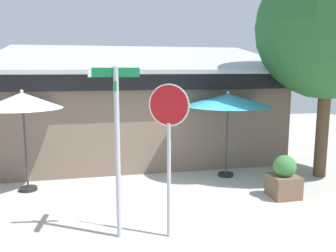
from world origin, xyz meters
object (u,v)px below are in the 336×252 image
patio_umbrella_teal_center (228,100)px  sidewalk_planter (284,178)px  patio_umbrella_ivory_left (22,102)px  street_sign_post (117,137)px  stop_sign (169,133)px

patio_umbrella_teal_center → sidewalk_planter: size_ratio=2.37×
patio_umbrella_ivory_left → sidewalk_planter: size_ratio=2.48×
street_sign_post → patio_umbrella_ivory_left: street_sign_post is taller
street_sign_post → patio_umbrella_teal_center: size_ratio=1.27×
stop_sign → sidewalk_planter: bearing=23.6°
stop_sign → street_sign_post: bearing=168.3°
street_sign_post → sidewalk_planter: street_sign_post is taller
patio_umbrella_ivory_left → sidewalk_planter: 6.56m
street_sign_post → stop_sign: (0.89, -0.18, 0.06)m
street_sign_post → sidewalk_planter: bearing=16.4°
patio_umbrella_teal_center → sidewalk_planter: 2.63m
patio_umbrella_teal_center → stop_sign: bearing=-126.5°
street_sign_post → patio_umbrella_ivory_left: (-2.06, 2.97, 0.38)m
patio_umbrella_ivory_left → patio_umbrella_teal_center: size_ratio=1.05×
stop_sign → patio_umbrella_teal_center: (2.39, 3.23, 0.24)m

